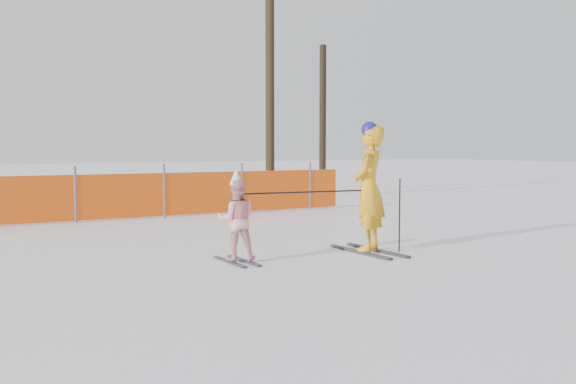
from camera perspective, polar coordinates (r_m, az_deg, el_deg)
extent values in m
plane|color=white|center=(8.89, 1.64, -6.64)|extent=(120.00, 120.00, 0.00)
cube|color=black|center=(10.03, 6.39, -5.32)|extent=(0.09, 1.50, 0.04)
cube|color=black|center=(10.24, 7.92, -5.15)|extent=(0.09, 1.50, 0.04)
imported|color=#F4A814|center=(10.02, 7.21, 0.39)|extent=(0.85, 0.81, 1.95)
sphere|color=navy|center=(10.01, 7.26, 5.52)|extent=(0.26, 0.26, 0.26)
cube|color=black|center=(9.19, -5.22, -6.21)|extent=(0.09, 0.99, 0.03)
cube|color=black|center=(9.28, -3.98, -6.10)|extent=(0.09, 0.99, 0.03)
imported|color=#FFA6AC|center=(9.15, -4.62, -2.48)|extent=(0.67, 0.60, 1.16)
cone|color=silver|center=(9.10, -4.64, 1.39)|extent=(0.19, 0.19, 0.24)
cylinder|color=black|center=(10.19, 9.89, -2.06)|extent=(0.02, 0.02, 1.15)
cylinder|color=black|center=(9.52, 1.57, -0.01)|extent=(1.91, 0.26, 0.02)
cylinder|color=#595960|center=(14.58, -18.38, -0.20)|extent=(0.06, 0.06, 1.25)
cylinder|color=#595960|center=(15.12, -10.95, 0.07)|extent=(0.06, 0.06, 1.25)
cylinder|color=#595960|center=(15.90, -4.13, 0.32)|extent=(0.06, 0.06, 1.25)
cylinder|color=#595960|center=(16.87, 1.97, 0.55)|extent=(0.06, 0.06, 1.25)
cylinder|color=black|center=(20.08, -1.62, 9.50)|extent=(0.28, 0.28, 7.13)
cylinder|color=black|center=(23.46, 3.10, 6.49)|extent=(0.25, 0.25, 5.32)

